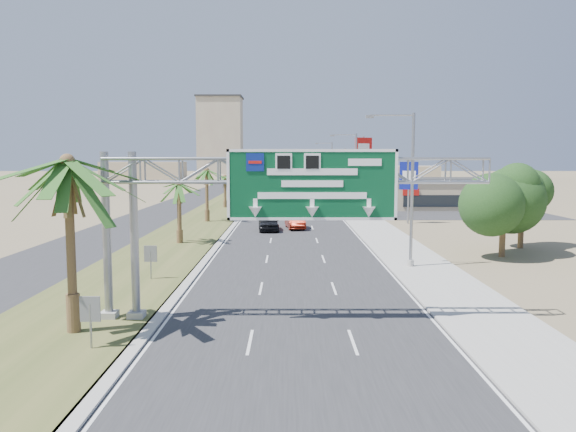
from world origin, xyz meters
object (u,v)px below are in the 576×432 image
(car_left_lane, at_px, (269,222))
(car_far, at_px, (267,195))
(palm_near, at_px, (67,163))
(car_mid_lane, at_px, (295,221))
(signal_mast, at_px, (325,173))
(pole_sign_red_near, at_px, (363,152))
(pole_sign_red_far, at_px, (345,159))
(car_right_lane, at_px, (303,196))
(sign_gantry, at_px, (275,183))
(store_building, at_px, (445,194))
(pole_sign_blue, at_px, (409,178))

(car_left_lane, relative_size, car_far, 1.00)
(palm_near, distance_m, car_mid_lane, 36.06)
(signal_mast, distance_m, car_mid_lane, 30.40)
(car_mid_lane, height_order, pole_sign_red_near, pole_sign_red_near)
(car_left_lane, bearing_deg, signal_mast, 72.55)
(signal_mast, height_order, car_far, signal_mast)
(pole_sign_red_far, bearing_deg, car_right_lane, 178.09)
(car_mid_lane, bearing_deg, pole_sign_red_far, 69.88)
(car_mid_lane, relative_size, pole_sign_red_near, 0.46)
(sign_gantry, relative_size, car_far, 3.47)
(store_building, xyz_separation_m, pole_sign_blue, (-9.36, -19.12, 3.01))
(sign_gantry, relative_size, car_left_lane, 3.47)
(car_far, relative_size, pole_sign_red_far, 0.55)
(car_left_lane, relative_size, car_right_lane, 0.82)
(car_left_lane, bearing_deg, pole_sign_blue, 18.47)
(car_right_lane, bearing_deg, pole_sign_blue, -65.25)
(car_right_lane, height_order, pole_sign_blue, pole_sign_blue)
(palm_near, bearing_deg, car_far, 86.21)
(signal_mast, relative_size, car_mid_lane, 2.21)
(signal_mast, relative_size, pole_sign_red_near, 1.03)
(pole_sign_red_far, bearing_deg, palm_near, -104.31)
(car_mid_lane, distance_m, pole_sign_red_far, 38.64)
(palm_near, height_order, pole_sign_red_far, pole_sign_red_far)
(sign_gantry, distance_m, car_left_lane, 31.26)
(sign_gantry, height_order, car_far, sign_gantry)
(signal_mast, bearing_deg, palm_near, -102.66)
(pole_sign_red_far, bearing_deg, signal_mast, -117.36)
(pole_sign_blue, relative_size, pole_sign_red_far, 0.79)
(sign_gantry, xyz_separation_m, car_mid_lane, (1.27, 32.33, -5.29))
(car_left_lane, height_order, pole_sign_red_far, pole_sign_red_far)
(car_mid_lane, xyz_separation_m, car_far, (-4.37, 41.77, -0.07))
(palm_near, height_order, store_building, palm_near)
(car_left_lane, bearing_deg, store_building, 42.20)
(pole_sign_red_near, xyz_separation_m, pole_sign_blue, (3.21, -13.06, -2.95))
(palm_near, relative_size, car_right_lane, 1.42)
(car_left_lane, bearing_deg, car_far, 88.50)
(car_right_lane, distance_m, car_far, 7.58)
(car_mid_lane, relative_size, car_far, 0.96)
(palm_near, distance_m, pole_sign_blue, 44.64)
(signal_mast, distance_m, store_building, 18.08)
(car_left_lane, height_order, pole_sign_red_near, pole_sign_red_near)
(store_building, distance_m, car_left_lane, 35.17)
(car_mid_lane, height_order, car_far, car_mid_lane)
(palm_near, relative_size, signal_mast, 0.81)
(pole_sign_blue, bearing_deg, palm_near, -119.33)
(palm_near, xyz_separation_m, car_far, (5.04, 76.02, -6.23))
(store_building, height_order, car_mid_lane, store_building)
(car_right_lane, bearing_deg, pole_sign_red_far, 4.82)
(store_building, relative_size, car_left_lane, 3.73)
(store_building, distance_m, car_mid_lane, 32.25)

